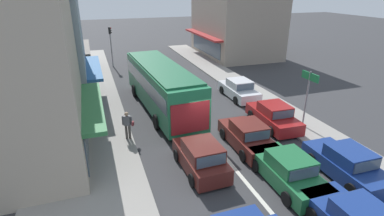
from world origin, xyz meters
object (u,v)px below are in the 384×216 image
Objects in this scene: parked_sedan_kerb_second at (273,116)px; pedestrian_with_handbag_near at (128,124)px; city_bus at (161,84)px; hatchback_queue_gap_filler at (201,157)px; sedan_behind_bus_near at (288,171)px; directional_road_sign at (309,87)px; parked_sedan_kerb_front at (347,164)px; parked_sedan_kerb_third at (239,90)px; traffic_light_downstreet at (111,40)px; sedan_adjacent_lane_lead at (247,136)px.

pedestrian_with_handbag_near is (-8.87, 0.95, 0.40)m from parked_sedan_kerb_second.
city_bus is 7.83m from parked_sedan_kerb_second.
sedan_behind_bus_near is at bearing -34.05° from hatchback_queue_gap_filler.
directional_road_sign is (7.66, 2.34, 1.97)m from hatchback_queue_gap_filler.
parked_sedan_kerb_second is at bearing 91.22° from parked_sedan_kerb_front.
hatchback_queue_gap_filler is 10.58m from parked_sedan_kerb_third.
traffic_light_downstreet reaches higher than parked_sedan_kerb_second.
sedan_behind_bus_near is (3.27, -2.21, -0.05)m from hatchback_queue_gap_filler.
pedestrian_with_handbag_near reaches higher than parked_sedan_kerb_front.
parked_sedan_kerb_third is (3.07, 10.68, 0.00)m from sedan_behind_bus_near.
hatchback_queue_gap_filler is at bearing -163.00° from directional_road_sign.
parked_sedan_kerb_second is 2.61× the size of pedestrian_with_handbag_near.
pedestrian_with_handbag_near is at bearing 170.45° from directional_road_sign.
sedan_behind_bus_near is 8.81m from pedestrian_with_handbag_near.
parked_sedan_kerb_front is at bearing -60.43° from city_bus.
hatchback_queue_gap_filler is 3.95m from sedan_behind_bus_near.
city_bus is 12.38m from parked_sedan_kerb_front.
sedan_behind_bus_near is 2.59× the size of pedestrian_with_handbag_near.
parked_sedan_kerb_front is at bearing -71.23° from traffic_light_downstreet.
parked_sedan_kerb_third is at bearing 3.47° from city_bus.
sedan_adjacent_lane_lead is (3.10, -6.81, -1.22)m from city_bus.
hatchback_queue_gap_filler is at bearing -84.41° from traffic_light_downstreet.
hatchback_queue_gap_filler is 5.01m from pedestrian_with_handbag_near.
parked_sedan_kerb_front is 5.79m from parked_sedan_kerb_second.
traffic_light_downstreet is 1.17× the size of directional_road_sign.
directional_road_sign is (9.79, -19.38, -0.18)m from traffic_light_downstreet.
pedestrian_with_handbag_near is (-2.85, 4.11, 0.36)m from hatchback_queue_gap_filler.
directional_road_sign is at bearing -77.83° from parked_sedan_kerb_third.
sedan_adjacent_lane_lead is 1.01× the size of parked_sedan_kerb_third.
parked_sedan_kerb_third is 15.88m from traffic_light_downstreet.
directional_road_sign is (1.64, -0.82, 2.01)m from parked_sedan_kerb_second.
directional_road_sign is at bearing 73.08° from parked_sedan_kerb_front.
parked_sedan_kerb_front is (2.87, -0.42, 0.00)m from sedan_behind_bus_near.
parked_sedan_kerb_third is (6.34, 8.46, -0.05)m from hatchback_queue_gap_filler.
traffic_light_downstreet reaches higher than parked_sedan_kerb_third.
directional_road_sign is at bearing 17.00° from hatchback_queue_gap_filler.
traffic_light_downstreet reaches higher than directional_road_sign.
sedan_behind_bus_near is 1.00× the size of parked_sedan_kerb_front.
hatchback_queue_gap_filler is (-0.07, -8.08, -1.17)m from city_bus.
parked_sedan_kerb_second is 1.01× the size of traffic_light_downstreet.
traffic_light_downstreet is 21.71m from directional_road_sign.
parked_sedan_kerb_second is at bearing 153.49° from directional_road_sign.
hatchback_queue_gap_filler is 3.42m from sedan_adjacent_lane_lead.
directional_road_sign is 2.21× the size of pedestrian_with_handbag_near.
parked_sedan_kerb_third is 1.00× the size of traffic_light_downstreet.
city_bus is 2.60× the size of sedan_behind_bus_near.
parked_sedan_kerb_third is at bearing 102.17° from directional_road_sign.
parked_sedan_kerb_front is at bearing -90.99° from parked_sedan_kerb_third.
sedan_adjacent_lane_lead is at bearing 91.70° from sedan_behind_bus_near.
city_bus is 2.61× the size of parked_sedan_kerb_third.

